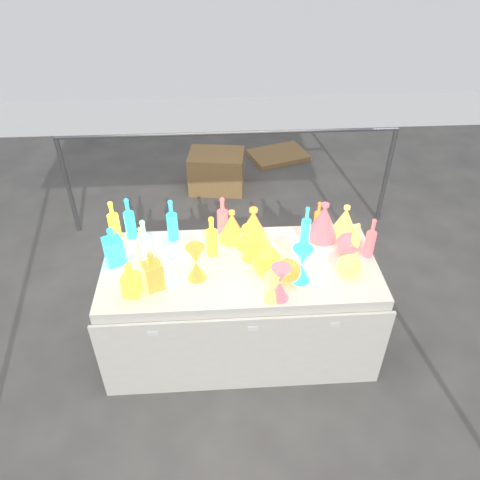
{
  "coord_description": "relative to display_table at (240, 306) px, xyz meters",
  "views": [
    {
      "loc": [
        -0.15,
        -2.32,
        2.74
      ],
      "look_at": [
        0.0,
        0.0,
        0.95
      ],
      "focal_mm": 35.0,
      "sensor_mm": 36.0,
      "label": 1
    }
  ],
  "objects": [
    {
      "name": "ground",
      "position": [
        -0.0,
        0.01,
        -0.37
      ],
      "size": [
        80.0,
        80.0,
        0.0
      ],
      "primitive_type": "plane",
      "color": "slate",
      "rests_on": "ground"
    },
    {
      "name": "display_table",
      "position": [
        0.0,
        0.0,
        0.0
      ],
      "size": [
        1.84,
        0.83,
        0.75
      ],
      "color": "white",
      "rests_on": "ground"
    },
    {
      "name": "cardboard_box_closed",
      "position": [
        -0.12,
        2.22,
        -0.16
      ],
      "size": [
        0.64,
        0.5,
        0.43
      ],
      "primitive_type": "cube",
      "rotation": [
        0.0,
        0.0,
        -0.13
      ],
      "color": "#AD824E",
      "rests_on": "ground"
    },
    {
      "name": "cardboard_box_flat",
      "position": [
        0.66,
        2.91,
        -0.34
      ],
      "size": [
        0.8,
        0.68,
        0.06
      ],
      "primitive_type": "cube",
      "rotation": [
        0.0,
        0.0,
        0.32
      ],
      "color": "#AD824E",
      "rests_on": "ground"
    },
    {
      "name": "bottle_0",
      "position": [
        -0.85,
        0.36,
        0.52
      ],
      "size": [
        0.1,
        0.1,
        0.29
      ],
      "primitive_type": null,
      "rotation": [
        0.0,
        0.0,
        0.32
      ],
      "color": "#D54914",
      "rests_on": "display_table"
    },
    {
      "name": "bottle_1",
      "position": [
        -0.74,
        0.36,
        0.53
      ],
      "size": [
        0.08,
        0.08,
        0.32
      ],
      "primitive_type": null,
      "rotation": [
        0.0,
        0.0,
        -0.05
      ],
      "color": "#1A7715",
      "rests_on": "display_table"
    },
    {
      "name": "bottle_3",
      "position": [
        -0.1,
        0.36,
        0.52
      ],
      "size": [
        0.08,
        0.08,
        0.3
      ],
      "primitive_type": null,
      "rotation": [
        0.0,
        0.0,
        -0.1
      ],
      "color": "#221DA9",
      "rests_on": "display_table"
    },
    {
      "name": "bottle_4",
      "position": [
        -0.62,
        0.06,
        0.52
      ],
      "size": [
        0.08,
        0.08,
        0.29
      ],
      "primitive_type": null,
      "rotation": [
        0.0,
        0.0,
        0.25
      ],
      "color": "#11705E",
      "rests_on": "display_table"
    },
    {
      "name": "bottle_5",
      "position": [
        -0.6,
        0.04,
        0.56
      ],
      "size": [
        0.09,
        0.09,
        0.36
      ],
      "primitive_type": null,
      "rotation": [
        0.0,
        0.0,
        -0.22
      ],
      "color": "#D0296E",
      "rests_on": "display_table"
    },
    {
      "name": "bottle_6",
      "position": [
        -0.18,
        0.13,
        0.53
      ],
      "size": [
        0.1,
        0.1,
        0.3
      ],
      "primitive_type": null,
      "rotation": [
        0.0,
        0.0,
        -0.33
      ],
      "color": "#D54914",
      "rests_on": "display_table"
    },
    {
      "name": "bottle_7",
      "position": [
        -0.45,
        0.32,
        0.53
      ],
      "size": [
        0.08,
        0.08,
        0.32
      ],
      "primitive_type": null,
      "rotation": [
        0.0,
        0.0,
        0.0
      ],
      "color": "#1A7715",
      "rests_on": "display_table"
    },
    {
      "name": "decanter_0",
      "position": [
        -0.66,
        -0.23,
        0.5
      ],
      "size": [
        0.11,
        0.11,
        0.24
      ],
      "primitive_type": null,
      "rotation": [
        0.0,
        0.0,
        -0.21
      ],
      "color": "#D54914",
      "rests_on": "display_table"
    },
    {
      "name": "decanter_1",
      "position": [
        -0.54,
        -0.17,
        0.51
      ],
      "size": [
        0.14,
        0.14,
        0.27
      ],
      "primitive_type": null,
      "rotation": [
        0.0,
        0.0,
        0.4
      ],
      "color": "orange",
      "rests_on": "display_table"
    },
    {
      "name": "decanter_2",
      "position": [
        -0.81,
        0.08,
        0.51
      ],
      "size": [
        0.15,
        0.15,
        0.28
      ],
      "primitive_type": null,
      "rotation": [
        0.0,
        0.0,
        0.44
      ],
      "color": "#1A7715",
      "rests_on": "display_table"
    },
    {
      "name": "hourglass_0",
      "position": [
        -0.28,
        -0.1,
        0.5
      ],
      "size": [
        0.15,
        0.15,
        0.24
      ],
      "primitive_type": null,
      "rotation": [
        0.0,
        0.0,
        -0.24
      ],
      "color": "orange",
      "rests_on": "display_table"
    },
    {
      "name": "hourglass_1",
      "position": [
        0.22,
        -0.31,
        0.49
      ],
      "size": [
        0.13,
        0.13,
        0.24
      ],
      "primitive_type": null,
      "rotation": [
        0.0,
        0.0,
        0.07
      ],
      "color": "#221DA9",
      "rests_on": "display_table"
    },
    {
      "name": "hourglass_2",
      "position": [
        0.17,
        -0.33,
        0.47
      ],
      "size": [
        0.12,
        0.12,
        0.2
      ],
      "primitive_type": null,
      "rotation": [
        0.0,
        0.0,
        0.29
      ],
      "color": "#11705E",
      "rests_on": "display_table"
    },
    {
      "name": "hourglass_3",
      "position": [
        -0.43,
        -0.13,
        0.49
      ],
      "size": [
        0.14,
        0.14,
        0.23
      ],
      "primitive_type": null,
      "rotation": [
        0.0,
        0.0,
        -0.21
      ],
      "color": "#D0296E",
      "rests_on": "display_table"
    },
    {
      "name": "hourglass_4",
      "position": [
        0.08,
        0.07,
        0.5
      ],
      "size": [
        0.13,
        0.13,
        0.25
      ],
      "primitive_type": null,
      "rotation": [
        0.0,
        0.0,
        -0.06
      ],
      "color": "#D54914",
      "rests_on": "display_table"
    },
    {
      "name": "hourglass_5",
      "position": [
        0.37,
        -0.16,
        0.5
      ],
      "size": [
        0.14,
        0.14,
        0.25
      ],
      "primitive_type": null,
      "rotation": [
        0.0,
        0.0,
        0.11
      ],
      "color": "#1A7715",
      "rests_on": "display_table"
    },
    {
      "name": "globe_0",
      "position": [
        0.17,
        -0.05,
        0.45
      ],
      "size": [
        0.22,
        0.22,
        0.15
      ],
      "primitive_type": null,
      "rotation": [
        0.0,
        0.0,
        0.22
      ],
      "color": "#D54914",
      "rests_on": "display_table"
    },
    {
      "name": "globe_1",
      "position": [
        0.68,
        -0.13,
        0.44
      ],
      "size": [
        0.17,
        0.17,
        0.12
      ],
      "primitive_type": null,
      "rotation": [
        0.0,
        0.0,
        0.14
      ],
      "color": "#11705E",
      "rests_on": "display_table"
    },
    {
      "name": "globe_2",
      "position": [
        0.29,
        -0.16,
        0.44
      ],
      "size": [
        0.19,
        0.19,
        0.13
      ],
      "primitive_type": null,
      "rotation": [
        0.0,
        0.0,
        -0.16
      ],
      "color": "orange",
      "rests_on": "display_table"
    },
    {
      "name": "globe_3",
      "position": [
        0.73,
        0.09,
        0.44
      ],
      "size": [
        0.2,
        0.2,
        0.13
      ],
      "primitive_type": null,
      "rotation": [
        0.0,
        0.0,
        -0.26
      ],
      "color": "#221DA9",
      "rests_on": "display_table"
    },
    {
      "name": "lampshade_0",
      "position": [
        0.1,
        0.22,
        0.52
      ],
      "size": [
        0.33,
        0.33,
        0.29
      ],
      "primitive_type": null,
      "rotation": [
        0.0,
        0.0,
        0.43
      ],
      "color": "yellow",
      "rests_on": "display_table"
    },
    {
      "name": "lampshade_1",
      "position": [
        -0.04,
        0.29,
        0.49
      ],
      "size": [
        0.25,
        0.25,
        0.23
      ],
      "primitive_type": null,
      "rotation": [
        0.0,
        0.0,
        0.38
      ],
      "color": "yellow",
      "rests_on": "display_table"
    },
    {
      "name": "lampshade_2",
      "position": [
        0.59,
        0.27,
        0.51
      ],
      "size": [
        0.25,
        0.25,
        0.27
      ],
      "primitive_type": null,
      "rotation": [
        0.0,
        0.0,
        -0.06
      ],
      "color": "#221DA9",
      "rests_on": "display_table"
    },
    {
      "name": "lampshade_3",
      "position": [
        0.75,
        0.29,
        0.49
      ],
      "size": [
        0.26,
        0.26,
        0.24
      ],
      "primitive_type": null,
      "rotation": [
        0.0,
        0.0,
        -0.42
      ],
      "color": "#11705E",
      "rests_on": "display_table"
    },
    {
      "name": "bottle_8",
      "position": [
        0.46,
        0.21,
        0.52
      ],
      "size": [
        0.07,
        0.07,
        0.29
      ],
      "primitive_type": null,
      "rotation": [
        0.0,
        0.0,
        -0.15
      ],
      "color": "#1A7715",
      "rests_on": "display_table"
    },
    {
      "name": "bottle_9",
      "position": [
        0.57,
        0.34,
        0.5
      ],
      "size": [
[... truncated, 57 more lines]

